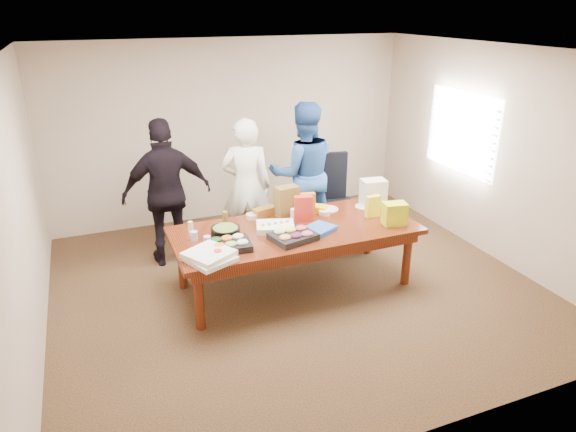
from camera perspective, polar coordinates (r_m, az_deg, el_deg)
name	(u,v)px	position (r m, az deg, el deg)	size (l,w,h in m)	color
floor	(295,286)	(6.24, 0.77, -7.75)	(5.50, 5.00, 0.02)	#47301E
ceiling	(296,49)	(5.41, 0.93, 18.00)	(5.50, 5.00, 0.02)	white
wall_back	(232,131)	(7.96, -6.19, 9.40)	(5.50, 0.04, 2.70)	beige
wall_front	(436,285)	(3.69, 16.08, -7.33)	(5.50, 0.04, 2.70)	beige
wall_left	(20,213)	(5.33, -27.62, 0.25)	(0.04, 5.00, 2.70)	beige
wall_right	(492,153)	(7.16, 21.74, 6.46)	(0.04, 5.00, 2.70)	beige
window_panel	(461,132)	(7.54, 18.67, 8.80)	(0.03, 1.40, 1.10)	white
window_blinds	(459,132)	(7.51, 18.43, 8.78)	(0.04, 1.36, 1.00)	beige
conference_table	(295,257)	(6.06, 0.79, -4.61)	(2.80, 1.20, 0.75)	#4C1C0F
office_chair	(336,203)	(7.09, 5.31, 1.44)	(0.61, 0.61, 1.20)	black
person_center	(247,186)	(6.81, -4.62, 3.31)	(0.66, 0.43, 1.81)	white
person_right	(303,174)	(7.06, 1.70, 4.73)	(0.96, 0.74, 1.97)	#295599
person_left	(167,193)	(6.60, -13.26, 2.48)	(1.11, 0.46, 1.89)	black
veggie_tray	(229,245)	(5.45, -6.56, -3.22)	(0.45, 0.35, 0.07)	black
fruit_tray	(293,237)	(5.60, 0.57, -2.30)	(0.46, 0.36, 0.07)	black
sheet_cake	(275,227)	(5.84, -1.42, -1.22)	(0.42, 0.32, 0.07)	white
salad_bowl	(226,232)	(5.71, -6.95, -1.77)	(0.32, 0.32, 0.11)	black
chip_bag_blue	(318,230)	(5.80, 3.38, -1.52)	(0.36, 0.27, 0.05)	blue
chip_bag_red	(303,209)	(6.04, 1.71, 0.82)	(0.21, 0.09, 0.31)	red
chip_bag_yellow	(373,206)	(6.25, 9.39, 1.07)	(0.18, 0.07, 0.27)	#F5F430
chip_bag_orange	(308,204)	(6.22, 2.18, 1.32)	(0.18, 0.08, 0.28)	orange
mayo_jar	(294,214)	(6.14, 0.63, 0.26)	(0.08, 0.08, 0.12)	white
mustard_bottle	(297,204)	(6.35, 1.03, 1.31)	(0.06, 0.06, 0.18)	#DCBC08
dressing_bottle	(225,219)	(5.94, -6.96, -0.35)	(0.06, 0.06, 0.19)	brown
ranch_bottle	(191,228)	(5.79, -10.74, -1.35)	(0.05, 0.05, 0.16)	beige
banana_bunch	(316,208)	(6.36, 3.11, 0.84)	(0.25, 0.15, 0.08)	yellow
bread_loaf	(265,212)	(6.21, -2.62, 0.45)	(0.28, 0.12, 0.11)	#93601F
kraft_bag	(287,201)	(6.20, -0.14, 1.69)	(0.28, 0.16, 0.36)	brown
red_cup	(218,255)	(5.21, -7.78, -4.30)	(0.08, 0.08, 0.11)	red
clear_cup_a	(207,241)	(5.53, -8.95, -2.74)	(0.08, 0.08, 0.11)	silver
clear_cup_b	(194,236)	(5.67, -10.36, -2.19)	(0.08, 0.08, 0.11)	silver
pizza_box_lower	(211,259)	(5.21, -8.59, -4.72)	(0.41, 0.41, 0.05)	silver
pizza_box_upper	(209,254)	(5.21, -8.77, -4.16)	(0.41, 0.41, 0.05)	white
plate_a	(364,206)	(6.58, 8.48, 1.07)	(0.24, 0.24, 0.01)	silver
plate_b	(328,209)	(6.44, 4.48, 0.75)	(0.25, 0.25, 0.02)	silver
dip_bowl_a	(324,213)	(6.28, 4.06, 0.39)	(0.14, 0.14, 0.05)	white
dip_bowl_b	(252,216)	(6.16, -3.99, -0.03)	(0.15, 0.15, 0.06)	beige
grocery_bag_white	(373,192)	(6.64, 9.44, 2.64)	(0.30, 0.22, 0.33)	white
grocery_bag_yellow	(395,214)	(6.08, 11.74, 0.25)	(0.26, 0.18, 0.26)	yellow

